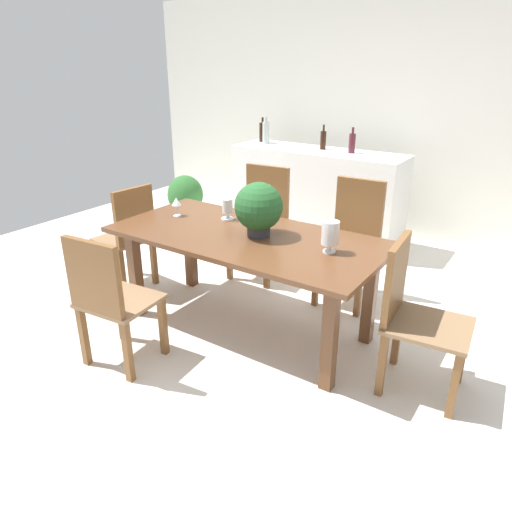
{
  "coord_description": "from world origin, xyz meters",
  "views": [
    {
      "loc": [
        1.81,
        -2.67,
        1.9
      ],
      "look_at": [
        0.04,
        -0.04,
        0.57
      ],
      "focal_mm": 33.28,
      "sensor_mm": 36.0,
      "label": 1
    }
  ],
  "objects": [
    {
      "name": "chair_near_left",
      "position": [
        -0.43,
        -1.0,
        0.52
      ],
      "size": [
        0.49,
        0.46,
        0.92
      ],
      "rotation": [
        0.0,
        0.0,
        3.23
      ],
      "color": "brown",
      "rests_on": "ground"
    },
    {
      "name": "chair_foot_end",
      "position": [
        1.2,
        -0.11,
        0.52
      ],
      "size": [
        0.52,
        0.48,
        0.94
      ],
      "rotation": [
        0.0,
        0.0,
        1.66
      ],
      "color": "brown",
      "rests_on": "ground"
    },
    {
      "name": "wine_glass",
      "position": [
        -0.7,
        -0.06,
        0.86
      ],
      "size": [
        0.08,
        0.08,
        0.15
      ],
      "color": "silver",
      "rests_on": "dining_table"
    },
    {
      "name": "dining_table",
      "position": [
        0.0,
        -0.11,
        0.65
      ],
      "size": [
        1.96,
        0.94,
        0.75
      ],
      "color": "brown",
      "rests_on": "ground"
    },
    {
      "name": "flower_centerpiece",
      "position": [
        0.08,
        -0.07,
        0.95
      ],
      "size": [
        0.34,
        0.34,
        0.38
      ],
      "color": "#333338",
      "rests_on": "dining_table"
    },
    {
      "name": "ground_plane",
      "position": [
        0.0,
        0.0,
        0.0
      ],
      "size": [
        7.04,
        7.04,
        0.0
      ],
      "primitive_type": "plane",
      "color": "silver"
    },
    {
      "name": "chair_far_right",
      "position": [
        0.44,
        0.8,
        0.55
      ],
      "size": [
        0.46,
        0.48,
        1.0
      ],
      "rotation": [
        0.0,
        0.0,
        0.05
      ],
      "color": "brown",
      "rests_on": "ground"
    },
    {
      "name": "wine_bottle_dark",
      "position": [
        -0.12,
        1.96,
        1.1
      ],
      "size": [
        0.07,
        0.07,
        0.26
      ],
      "color": "#511E28",
      "rests_on": "kitchen_counter"
    },
    {
      "name": "crystal_vase_center_near",
      "position": [
        -0.31,
        0.09,
        0.84
      ],
      "size": [
        0.1,
        0.1,
        0.16
      ],
      "color": "silver",
      "rests_on": "dining_table"
    },
    {
      "name": "potted_plant_floor",
      "position": [
        -2.09,
        1.56,
        0.3
      ],
      "size": [
        0.44,
        0.44,
        0.58
      ],
      "color": "#9E9384",
      "rests_on": "ground"
    },
    {
      "name": "chair_far_left",
      "position": [
        -0.45,
        0.8,
        0.55
      ],
      "size": [
        0.49,
        0.46,
        1.01
      ],
      "rotation": [
        0.0,
        0.0,
        0.08
      ],
      "color": "brown",
      "rests_on": "ground"
    },
    {
      "name": "chair_head_end",
      "position": [
        -1.22,
        -0.11,
        0.51
      ],
      "size": [
        0.45,
        0.45,
        0.92
      ],
      "rotation": [
        0.0,
        0.0,
        -1.66
      ],
      "color": "brown",
      "rests_on": "ground"
    },
    {
      "name": "wine_bottle_clear",
      "position": [
        -0.46,
        1.98,
        1.09
      ],
      "size": [
        0.06,
        0.06,
        0.26
      ],
      "color": "black",
      "rests_on": "kitchen_counter"
    },
    {
      "name": "back_wall",
      "position": [
        0.0,
        2.6,
        1.3
      ],
      "size": [
        6.4,
        0.1,
        2.6
      ],
      "primitive_type": "cube",
      "color": "silver",
      "rests_on": "ground"
    },
    {
      "name": "wine_bottle_green",
      "position": [
        -1.17,
        1.96,
        1.12
      ],
      "size": [
        0.08,
        0.08,
        0.3
      ],
      "color": "#B2BFB7",
      "rests_on": "kitchen_counter"
    },
    {
      "name": "crystal_vase_left",
      "position": [
        0.63,
        -0.08,
        0.87
      ],
      "size": [
        0.11,
        0.11,
        0.21
      ],
      "color": "silver",
      "rests_on": "dining_table"
    },
    {
      "name": "wine_bottle_amber",
      "position": [
        -1.27,
        2.04,
        1.11
      ],
      "size": [
        0.07,
        0.07,
        0.28
      ],
      "color": "black",
      "rests_on": "kitchen_counter"
    },
    {
      "name": "kitchen_counter",
      "position": [
        -0.48,
        1.91,
        0.5
      ],
      "size": [
        1.9,
        0.56,
        0.99
      ],
      "primitive_type": "cube",
      "color": "silver",
      "rests_on": "ground"
    }
  ]
}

